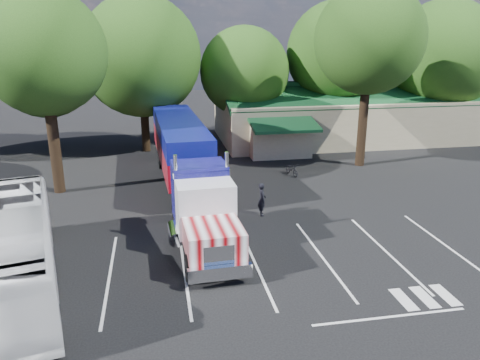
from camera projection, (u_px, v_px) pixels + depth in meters
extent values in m
plane|color=black|center=(233.00, 214.00, 26.81)|extent=(120.00, 120.00, 0.00)
cube|color=tan|center=(344.00, 118.00, 45.47)|extent=(24.00, 11.00, 4.00)
cube|color=#144825|center=(356.00, 95.00, 42.46)|extent=(24.20, 6.25, 2.10)
cube|color=#144825|center=(337.00, 89.00, 46.96)|extent=(24.20, 6.25, 2.10)
cube|color=tan|center=(280.00, 140.00, 38.94)|extent=(5.00, 2.50, 2.80)
cube|color=#144825|center=(284.00, 125.00, 37.27)|extent=(5.40, 3.19, 0.80)
cylinder|color=black|center=(52.00, 128.00, 40.66)|extent=(0.70, 0.70, 4.00)
sphere|color=#1B4112|center=(44.00, 67.00, 39.10)|extent=(8.40, 8.40, 8.40)
cylinder|color=black|center=(145.00, 127.00, 40.49)|extent=(0.70, 0.70, 4.30)
sphere|color=#1B4112|center=(141.00, 56.00, 38.70)|extent=(10.00, 10.00, 10.00)
cylinder|color=black|center=(244.00, 124.00, 43.35)|extent=(0.70, 0.70, 3.60)
sphere|color=#1B4112|center=(244.00, 71.00, 41.90)|extent=(8.00, 8.00, 8.00)
cylinder|color=black|center=(335.00, 116.00, 45.23)|extent=(0.70, 0.70, 4.50)
sphere|color=#1B4112|center=(338.00, 53.00, 43.45)|extent=(9.60, 9.60, 9.60)
cylinder|color=black|center=(435.00, 117.00, 45.90)|extent=(0.70, 0.70, 3.90)
sphere|color=#1B4112|center=(443.00, 56.00, 44.13)|extent=(10.40, 10.40, 10.40)
cylinder|color=black|center=(55.00, 147.00, 29.73)|extent=(0.70, 0.70, 6.00)
sphere|color=#1B4112|center=(43.00, 52.00, 27.95)|extent=(7.60, 7.60, 7.60)
cylinder|color=black|center=(363.00, 124.00, 35.76)|extent=(0.70, 0.70, 6.50)
sphere|color=#1B4112|center=(369.00, 39.00, 33.86)|extent=(8.00, 8.00, 8.00)
cube|color=black|center=(205.00, 232.00, 22.58)|extent=(1.41, 7.47, 0.27)
cube|color=white|center=(220.00, 273.00, 18.92)|extent=(2.66, 0.39, 0.58)
cube|color=white|center=(219.00, 256.00, 18.92)|extent=(1.28, 0.19, 0.95)
cube|color=white|center=(214.00, 239.00, 19.99)|extent=(2.56, 2.66, 1.22)
cube|color=silver|center=(206.00, 208.00, 21.76)|extent=(2.73, 1.82, 2.44)
cube|color=black|center=(208.00, 202.00, 20.96)|extent=(2.44, 0.20, 1.06)
cube|color=white|center=(202.00, 174.00, 22.18)|extent=(2.76, 0.24, 0.27)
cube|color=#0F0C58|center=(199.00, 191.00, 23.47)|extent=(2.75, 2.24, 2.86)
cylinder|color=white|center=(177.00, 192.00, 22.21)|extent=(0.20, 0.20, 3.61)
cylinder|color=white|center=(227.00, 188.00, 22.74)|extent=(0.20, 0.20, 3.61)
cylinder|color=white|center=(175.00, 233.00, 22.37)|extent=(0.78, 1.73, 0.70)
cylinder|color=white|center=(233.00, 228.00, 22.98)|extent=(0.78, 1.73, 0.70)
cube|color=silver|center=(180.00, 150.00, 32.07)|extent=(3.40, 13.69, 1.59)
cube|color=navy|center=(179.00, 129.00, 31.63)|extent=(3.40, 13.69, 1.27)
cube|color=black|center=(175.00, 153.00, 36.62)|extent=(1.45, 3.77, 0.37)
cube|color=black|center=(179.00, 199.00, 27.06)|extent=(0.13, 0.13, 1.48)
cube|color=black|center=(204.00, 197.00, 27.38)|extent=(0.13, 0.13, 1.48)
cube|color=white|center=(172.00, 151.00, 39.02)|extent=(2.55, 0.25, 0.13)
cylinder|color=black|center=(190.00, 268.00, 19.55)|extent=(0.43, 1.18, 1.17)
cylinder|color=black|center=(242.00, 262.00, 20.03)|extent=(0.43, 1.18, 1.17)
cylinder|color=black|center=(178.00, 223.00, 24.08)|extent=(0.43, 1.18, 1.17)
cylinder|color=black|center=(220.00, 220.00, 24.55)|extent=(0.43, 1.18, 1.17)
cylinder|color=black|center=(176.00, 215.00, 25.16)|extent=(0.43, 1.18, 1.17)
cylinder|color=black|center=(217.00, 212.00, 25.64)|extent=(0.43, 1.18, 1.17)
cylinder|color=black|center=(161.00, 161.00, 35.69)|extent=(0.43, 1.18, 1.17)
cylinder|color=black|center=(190.00, 159.00, 36.17)|extent=(0.43, 1.18, 1.17)
cylinder|color=black|center=(160.00, 157.00, 36.87)|extent=(0.43, 1.18, 1.17)
cylinder|color=black|center=(188.00, 155.00, 37.35)|extent=(0.43, 1.18, 1.17)
imported|color=black|center=(262.00, 199.00, 26.46)|extent=(0.51, 0.73, 1.91)
imported|color=black|center=(292.00, 169.00, 34.04)|extent=(0.95, 1.79, 0.89)
imported|color=silver|center=(15.00, 249.00, 18.81)|extent=(5.34, 12.19, 3.31)
imported|color=#999CA0|center=(303.00, 142.00, 41.20)|extent=(4.17, 1.56, 1.36)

